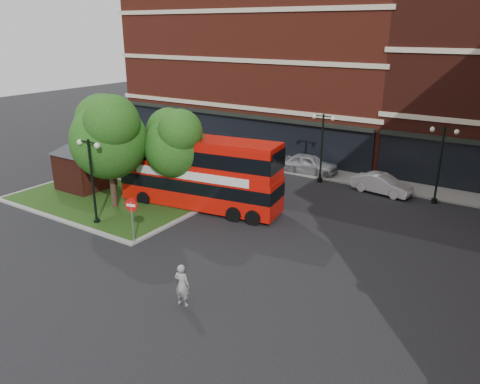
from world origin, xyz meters
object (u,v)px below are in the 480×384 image
Objects in this scene: woman at (182,285)px; car_silver at (309,164)px; bus at (199,168)px; car_white at (382,184)px.

woman is 19.83m from car_silver.
car_silver is at bearing 67.75° from bus.
woman is 0.41× the size of car_silver.
bus is 2.34× the size of car_silver.
bus reaches higher than car_white.
bus reaches higher than car_silver.
car_silver is at bearing 84.25° from car_white.
woman is 0.46× the size of car_white.
car_white is (6.16, -1.50, -0.10)m from car_silver.
bus is 11.12m from woman.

